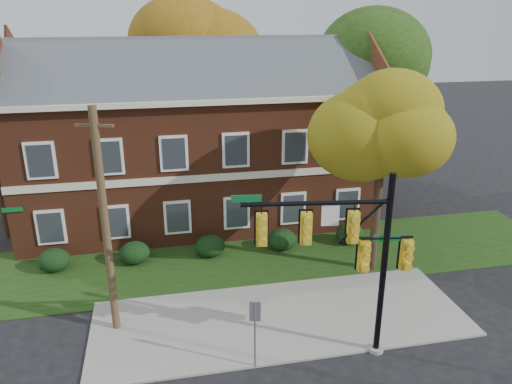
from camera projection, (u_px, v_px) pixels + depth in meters
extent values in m
plane|color=black|center=(288.00, 335.00, 17.96)|extent=(120.00, 120.00, 0.00)
cube|color=gray|center=(281.00, 318.00, 18.87)|extent=(14.00, 5.00, 0.08)
cube|color=#193811|center=(255.00, 258.00, 23.47)|extent=(30.00, 6.00, 0.04)
cube|color=brown|center=(197.00, 155.00, 27.42)|extent=(18.00, 8.00, 7.00)
cube|color=beige|center=(194.00, 89.00, 26.18)|extent=(18.80, 8.80, 0.24)
cube|color=beige|center=(205.00, 178.00, 23.71)|extent=(18.00, 0.12, 0.35)
ellipsoid|color=black|center=(54.00, 260.00, 22.24)|extent=(1.40, 1.26, 1.05)
ellipsoid|color=black|center=(134.00, 253.00, 22.90)|extent=(1.40, 1.26, 1.05)
ellipsoid|color=black|center=(210.00, 246.00, 23.57)|extent=(1.40, 1.26, 1.05)
ellipsoid|color=black|center=(282.00, 240.00, 24.23)|extent=(1.40, 1.26, 1.05)
ellipsoid|color=black|center=(350.00, 233.00, 24.89)|extent=(1.40, 1.26, 1.05)
cylinder|color=black|center=(377.00, 210.00, 21.60)|extent=(0.36, 0.36, 5.76)
ellipsoid|color=#9F660D|center=(384.00, 128.00, 20.37)|extent=(4.25, 4.25, 3.60)
ellipsoid|color=#9F660D|center=(404.00, 115.00, 19.94)|extent=(3.50, 3.50, 3.00)
cylinder|color=black|center=(376.00, 141.00, 30.42)|extent=(0.36, 0.36, 7.04)
ellipsoid|color=#1B350E|center=(382.00, 67.00, 28.91)|extent=(5.95, 5.95, 5.04)
ellipsoid|color=#1B350E|center=(401.00, 57.00, 28.39)|extent=(4.90, 4.90, 4.20)
cylinder|color=black|center=(201.00, 119.00, 34.86)|extent=(0.36, 0.36, 7.68)
ellipsoid|color=#97390D|center=(198.00, 48.00, 33.21)|extent=(6.46, 6.46, 5.47)
ellipsoid|color=#97390D|center=(213.00, 39.00, 32.66)|extent=(5.32, 5.32, 4.56)
cylinder|color=gray|center=(376.00, 349.00, 17.11)|extent=(0.51, 0.51, 0.15)
cylinder|color=black|center=(384.00, 268.00, 16.03)|extent=(0.23, 0.23, 6.43)
cylinder|color=black|center=(316.00, 203.00, 15.10)|extent=(4.57, 0.78, 0.15)
cylinder|color=black|center=(387.00, 238.00, 15.67)|extent=(1.65, 0.30, 0.07)
cube|color=gold|center=(262.00, 229.00, 15.29)|extent=(0.44, 0.33, 1.06)
cube|color=gold|center=(306.00, 228.00, 15.37)|extent=(0.44, 0.33, 1.06)
cube|color=gold|center=(353.00, 227.00, 15.46)|extent=(0.44, 0.33, 1.06)
cube|color=silver|center=(330.00, 215.00, 15.27)|extent=(0.55, 0.11, 0.69)
cube|color=#0C5E27|center=(246.00, 199.00, 14.91)|extent=(0.91, 0.16, 0.22)
cube|color=gold|center=(364.00, 256.00, 15.83)|extent=(0.44, 0.33, 1.06)
cube|color=gold|center=(406.00, 254.00, 15.92)|extent=(0.44, 0.33, 1.06)
cube|color=#0C5E27|center=(387.00, 238.00, 15.67)|extent=(0.87, 0.16, 0.21)
cylinder|color=#4F3A25|center=(105.00, 226.00, 16.92)|extent=(0.35, 0.35, 8.23)
cube|color=#4F3A25|center=(94.00, 125.00, 15.73)|extent=(1.24, 0.50, 0.09)
cylinder|color=slate|center=(255.00, 336.00, 15.90)|extent=(0.08, 0.08, 2.48)
cube|color=slate|center=(255.00, 311.00, 15.59)|extent=(0.36, 0.13, 0.70)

